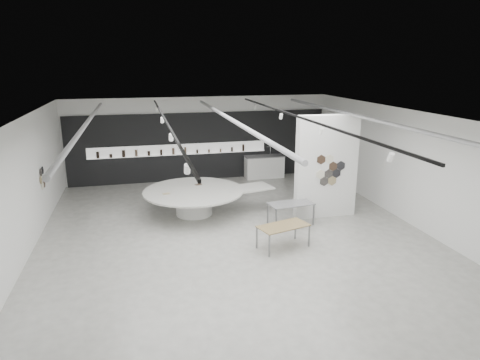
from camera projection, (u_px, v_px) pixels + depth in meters
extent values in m
cube|color=#AAA9A0|center=(235.00, 236.00, 13.56)|extent=(12.00, 14.00, 0.01)
cube|color=silver|center=(234.00, 115.00, 12.54)|extent=(12.00, 14.00, 0.01)
cube|color=white|center=(200.00, 139.00, 19.60)|extent=(12.00, 0.01, 3.80)
cube|color=white|center=(338.00, 296.00, 6.49)|extent=(12.00, 0.01, 3.80)
cube|color=white|center=(408.00, 167.00, 14.42)|extent=(0.01, 14.00, 3.80)
cube|color=white|center=(21.00, 191.00, 11.68)|extent=(0.01, 14.00, 3.80)
cylinder|color=#939396|center=(86.00, 124.00, 12.10)|extent=(0.12, 12.00, 0.12)
cylinder|color=#939396|center=(231.00, 119.00, 13.05)|extent=(0.12, 12.00, 0.12)
cylinder|color=#939396|center=(356.00, 115.00, 14.01)|extent=(0.12, 12.00, 0.12)
cube|color=black|center=(166.00, 121.00, 12.11)|extent=(0.05, 13.00, 0.06)
cylinder|color=white|center=(187.00, 169.00, 7.48)|extent=(0.11, 0.18, 0.21)
cylinder|color=white|center=(171.00, 137.00, 10.57)|extent=(0.11, 0.18, 0.21)
cylinder|color=white|center=(162.00, 120.00, 13.65)|extent=(0.11, 0.18, 0.21)
cylinder|color=white|center=(157.00, 109.00, 16.74)|extent=(0.11, 0.18, 0.21)
cube|color=black|center=(298.00, 117.00, 13.02)|extent=(0.05, 13.00, 0.06)
cylinder|color=white|center=(391.00, 157.00, 8.39)|extent=(0.11, 0.18, 0.21)
cylinder|color=white|center=(321.00, 131.00, 11.48)|extent=(0.11, 0.18, 0.21)
cylinder|color=white|center=(281.00, 116.00, 14.56)|extent=(0.11, 0.18, 0.21)
cylinder|color=white|center=(255.00, 107.00, 17.65)|extent=(0.11, 0.18, 0.21)
cylinder|color=silver|center=(43.00, 186.00, 14.17)|extent=(0.03, 0.28, 0.28)
cylinder|color=#3D2B1E|center=(44.00, 184.00, 14.42)|extent=(0.03, 0.28, 0.28)
cylinder|color=white|center=(43.00, 178.00, 14.23)|extent=(0.03, 0.28, 0.28)
cylinder|color=#928259|center=(41.00, 180.00, 13.99)|extent=(0.03, 0.28, 0.28)
cylinder|color=black|center=(41.00, 172.00, 14.05)|extent=(0.03, 0.28, 0.28)
cylinder|color=black|center=(42.00, 170.00, 14.29)|extent=(0.03, 0.28, 0.28)
cube|color=black|center=(201.00, 146.00, 19.64)|extent=(11.80, 0.10, 3.10)
cube|color=white|center=(179.00, 149.00, 19.36)|extent=(8.00, 0.06, 0.46)
cube|color=white|center=(179.00, 154.00, 19.37)|extent=(8.00, 0.18, 0.02)
cylinder|color=black|center=(98.00, 155.00, 18.52)|extent=(0.13, 0.13, 0.29)
cylinder|color=black|center=(111.00, 156.00, 18.66)|extent=(0.13, 0.13, 0.15)
cylinder|color=black|center=(124.00, 154.00, 18.77)|extent=(0.14, 0.14, 0.30)
cylinder|color=brown|center=(136.00, 153.00, 18.89)|extent=(0.12, 0.12, 0.29)
cylinder|color=black|center=(149.00, 153.00, 19.03)|extent=(0.12, 0.12, 0.21)
cylinder|color=black|center=(161.00, 152.00, 19.14)|extent=(0.10, 0.10, 0.25)
cylinder|color=brown|center=(173.00, 151.00, 19.26)|extent=(0.12, 0.12, 0.30)
cylinder|color=brown|center=(185.00, 150.00, 19.38)|extent=(0.10, 0.10, 0.31)
cylinder|color=black|center=(197.00, 151.00, 19.53)|extent=(0.09, 0.09, 0.17)
cylinder|color=brown|center=(209.00, 151.00, 19.65)|extent=(0.10, 0.10, 0.16)
cylinder|color=brown|center=(221.00, 150.00, 19.77)|extent=(0.09, 0.09, 0.15)
cylinder|color=black|center=(232.00, 149.00, 19.89)|extent=(0.09, 0.09, 0.21)
cylinder|color=black|center=(243.00, 148.00, 20.00)|extent=(0.11, 0.11, 0.31)
cube|color=white|center=(326.00, 167.00, 14.81)|extent=(2.20, 0.35, 3.60)
cylinder|color=black|center=(328.00, 174.00, 14.68)|extent=(0.34, 0.03, 0.34)
cylinder|color=black|center=(336.00, 173.00, 14.75)|extent=(0.34, 0.03, 0.34)
cylinder|color=silver|center=(320.00, 174.00, 14.62)|extent=(0.34, 0.03, 0.34)
cylinder|color=#3D2B1E|center=(333.00, 166.00, 14.65)|extent=(0.34, 0.03, 0.34)
cylinder|color=white|center=(325.00, 167.00, 14.58)|extent=(0.34, 0.03, 0.34)
cylinder|color=#928259|center=(332.00, 181.00, 14.79)|extent=(0.34, 0.03, 0.34)
cylinder|color=black|center=(324.00, 181.00, 14.72)|extent=(0.34, 0.03, 0.34)
cylinder|color=black|center=(341.00, 166.00, 14.72)|extent=(0.34, 0.03, 0.34)
cylinder|color=silver|center=(329.00, 159.00, 14.54)|extent=(0.34, 0.03, 0.34)
cylinder|color=#3D2B1E|center=(321.00, 160.00, 14.48)|extent=(0.34, 0.03, 0.34)
cylinder|color=white|center=(194.00, 203.00, 15.33)|extent=(1.52, 1.52, 0.85)
cylinder|color=beige|center=(194.00, 191.00, 15.21)|extent=(4.22, 4.22, 0.06)
cube|color=beige|center=(250.00, 188.00, 15.59)|extent=(1.76, 1.29, 0.05)
cube|color=#928259|center=(166.00, 194.00, 14.79)|extent=(0.28, 0.22, 0.01)
cube|color=#3D2B1E|center=(198.00, 184.00, 15.88)|extent=(0.28, 0.22, 0.01)
cube|color=olive|center=(283.00, 226.00, 12.51)|extent=(1.64, 1.13, 0.03)
cube|color=slate|center=(269.00, 246.00, 11.98)|extent=(0.05, 0.05, 0.67)
cube|color=slate|center=(257.00, 238.00, 12.54)|extent=(0.05, 0.05, 0.67)
cube|color=slate|center=(309.00, 236.00, 12.66)|extent=(0.05, 0.05, 0.67)
cube|color=slate|center=(295.00, 229.00, 13.22)|extent=(0.05, 0.05, 0.67)
cube|color=slate|center=(291.00, 204.00, 14.27)|extent=(1.56, 0.92, 0.03)
cube|color=slate|center=(276.00, 220.00, 13.84)|extent=(0.05, 0.05, 0.73)
cube|color=slate|center=(268.00, 214.00, 14.43)|extent=(0.05, 0.05, 0.73)
cube|color=slate|center=(314.00, 215.00, 14.32)|extent=(0.05, 0.05, 0.73)
cube|color=slate|center=(304.00, 209.00, 14.91)|extent=(0.05, 0.05, 0.73)
cube|color=white|center=(264.00, 167.00, 20.19)|extent=(1.80, 0.69, 1.01)
cube|color=slate|center=(264.00, 156.00, 20.05)|extent=(1.85, 0.74, 0.03)
cylinder|color=silver|center=(270.00, 151.00, 20.23)|extent=(0.03, 0.03, 0.40)
cylinder|color=silver|center=(269.00, 147.00, 20.15)|extent=(0.18, 0.03, 0.03)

